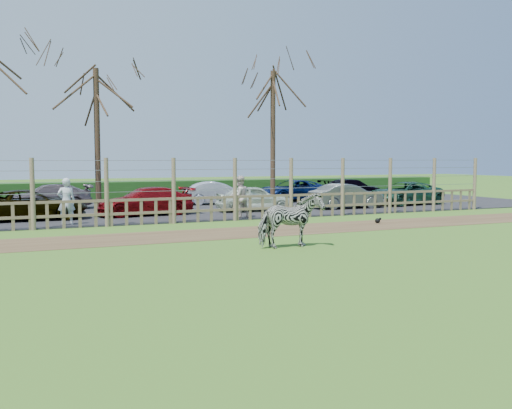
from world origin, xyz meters
name	(u,v)px	position (x,y,z in m)	size (l,w,h in m)	color
ground	(259,256)	(0.00, 0.00, 0.00)	(120.00, 120.00, 0.00)	olive
dirt_strip	(203,235)	(0.00, 4.50, 0.01)	(34.00, 2.80, 0.01)	brown
asphalt	(138,209)	(0.00, 14.50, 0.02)	(44.00, 13.00, 0.04)	#232326
hedge	(113,191)	(0.00, 21.50, 0.55)	(46.00, 2.00, 1.10)	#1E4716
fence	(174,202)	(0.00, 8.00, 0.80)	(30.16, 0.16, 2.50)	brown
tree_mid	(97,105)	(-2.00, 13.50, 4.87)	(4.80, 4.80, 6.83)	#3D2B1E
tree_right	(273,105)	(7.00, 14.00, 5.24)	(4.80, 4.80, 7.35)	#3D2B1E
zebra	(290,220)	(1.35, 0.93, 0.76)	(0.82, 1.80, 1.52)	gray
visitor_a	(66,201)	(-3.82, 8.82, 0.90)	(0.63, 0.41, 1.72)	silver
visitor_b	(240,197)	(2.98, 8.70, 0.90)	(0.84, 0.65, 1.72)	beige
crow	(378,221)	(7.15, 4.93, 0.11)	(0.26, 0.20, 0.22)	black
car_2	(31,205)	(-4.95, 11.19, 0.64)	(1.99, 4.32, 1.20)	black
car_3	(145,201)	(-0.38, 11.23, 0.64)	(1.68, 4.13, 1.20)	maroon
car_4	(254,198)	(4.67, 11.10, 0.64)	(1.42, 3.52, 1.20)	silver
car_5	(347,196)	(9.46, 10.72, 0.64)	(1.27, 3.64, 1.20)	#595E5C
car_6	(405,193)	(13.45, 11.33, 0.64)	(1.99, 4.32, 1.20)	#1D4A37
car_9	(47,197)	(-4.05, 15.89, 0.64)	(1.68, 4.13, 1.20)	#63555A
car_11	(217,193)	(4.49, 15.64, 0.64)	(1.27, 3.64, 1.20)	silver
car_12	(292,190)	(9.30, 16.23, 0.64)	(1.99, 4.32, 1.20)	#0B1D51
car_13	(352,189)	(13.27, 16.06, 0.64)	(1.68, 4.13, 1.20)	black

